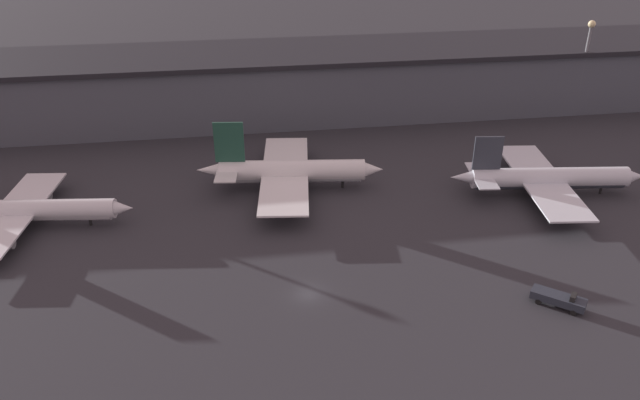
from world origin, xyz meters
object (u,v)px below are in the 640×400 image
service_vehicle_1 (559,299)px  airplane_2 (290,171)px  airplane_3 (547,178)px  airplane_1 (21,210)px

service_vehicle_1 → airplane_2: bearing=168.0°
airplane_2 → airplane_3: bearing=-4.7°
airplane_3 → service_vehicle_1: size_ratio=5.16×
airplane_1 → airplane_2: size_ratio=1.06×
airplane_3 → airplane_2: bearing=175.3°
airplane_1 → airplane_3: (97.44, -2.44, 0.30)m
airplane_3 → service_vehicle_1: airplane_3 is taller
airplane_1 → airplane_3: 97.47m
airplane_3 → service_vehicle_1: 36.68m
airplane_2 → service_vehicle_1: bearing=-44.8°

